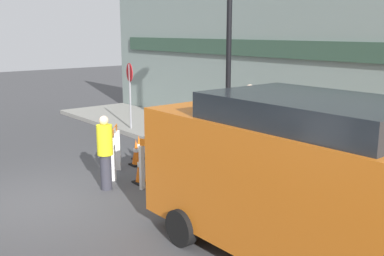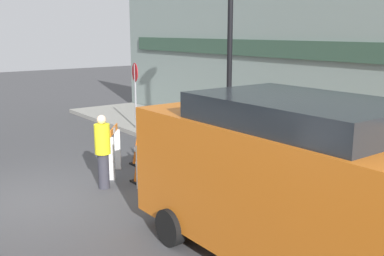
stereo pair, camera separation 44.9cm
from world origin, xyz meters
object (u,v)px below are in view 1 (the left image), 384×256
object	(u,v)px
stop_sign	(130,85)
person_pedestrian	(249,116)
person_worker	(105,150)
work_van	(310,177)
streetlamp_post	(229,13)

from	to	relation	value
stop_sign	person_pedestrian	size ratio (longest dim) A/B	1.18
person_worker	work_van	distance (m)	4.71
stop_sign	work_van	size ratio (longest dim) A/B	0.42
person_worker	stop_sign	bearing A→B (deg)	51.22
person_worker	person_pedestrian	xyz separation A→B (m)	(0.26, 4.09, 0.27)
streetlamp_post	work_van	xyz separation A→B (m)	(4.51, -2.76, -2.40)
stop_sign	person_pedestrian	distance (m)	4.67
streetlamp_post	work_van	bearing A→B (deg)	-31.53
person_pedestrian	work_van	world-z (taller)	work_van
work_van	stop_sign	bearing A→B (deg)	163.57
work_van	person_worker	bearing A→B (deg)	-171.88
person_pedestrian	streetlamp_post	bearing A→B (deg)	61.90
streetlamp_post	stop_sign	size ratio (longest dim) A/B	2.62
person_worker	person_pedestrian	size ratio (longest dim) A/B	0.88
person_worker	person_pedestrian	bearing A→B (deg)	-4.97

